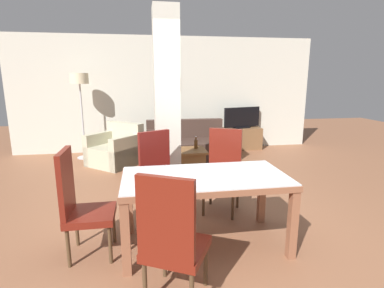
% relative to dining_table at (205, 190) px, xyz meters
% --- Properties ---
extents(ground_plane, '(18.00, 18.00, 0.00)m').
position_rel_dining_table_xyz_m(ground_plane, '(0.00, 0.00, -0.61)').
color(ground_plane, brown).
extents(back_wall, '(7.20, 0.09, 2.70)m').
position_rel_dining_table_xyz_m(back_wall, '(0.00, 4.42, 0.74)').
color(back_wall, beige).
rests_on(back_wall, ground_plane).
extents(divider_pillar, '(0.35, 0.40, 2.70)m').
position_rel_dining_table_xyz_m(divider_pillar, '(-0.26, 1.47, 0.74)').
color(divider_pillar, beige).
rests_on(divider_pillar, ground_plane).
extents(dining_table, '(1.69, 0.88, 0.77)m').
position_rel_dining_table_xyz_m(dining_table, '(0.00, 0.00, 0.00)').
color(dining_table, brown).
rests_on(dining_table, ground_plane).
extents(dining_chair_far_left, '(0.62, 0.62, 1.09)m').
position_rel_dining_table_xyz_m(dining_chair_far_left, '(-0.42, 0.81, -0.05)').
color(dining_chair_far_left, maroon).
rests_on(dining_chair_far_left, ground_plane).
extents(dining_chair_head_left, '(0.46, 0.46, 1.09)m').
position_rel_dining_table_xyz_m(dining_chair_head_left, '(-1.24, 0.00, -0.05)').
color(dining_chair_head_left, maroon).
rests_on(dining_chair_head_left, ground_plane).
extents(dining_chair_far_right, '(0.62, 0.62, 1.09)m').
position_rel_dining_table_xyz_m(dining_chair_far_right, '(0.42, 0.82, -0.05)').
color(dining_chair_far_right, maroon).
rests_on(dining_chair_far_right, ground_plane).
extents(dining_chair_near_left, '(0.62, 0.62, 1.09)m').
position_rel_dining_table_xyz_m(dining_chair_near_left, '(-0.42, -0.81, -0.05)').
color(dining_chair_near_left, maroon).
rests_on(dining_chair_near_left, ground_plane).
extents(sofa, '(1.72, 0.90, 0.83)m').
position_rel_dining_table_xyz_m(sofa, '(0.32, 3.46, -0.33)').
color(sofa, '#402D26').
rests_on(sofa, ground_plane).
extents(armchair, '(1.22, 1.22, 0.83)m').
position_rel_dining_table_xyz_m(armchair, '(-1.17, 3.27, -0.32)').
color(armchair, '#BDB89A').
rests_on(armchair, ground_plane).
extents(coffee_table, '(0.63, 0.58, 0.44)m').
position_rel_dining_table_xyz_m(coffee_table, '(0.22, 2.47, -0.39)').
color(coffee_table, brown).
rests_on(coffee_table, ground_plane).
extents(bottle, '(0.07, 0.07, 0.23)m').
position_rel_dining_table_xyz_m(bottle, '(0.37, 2.56, -0.08)').
color(bottle, '#4C2D14').
rests_on(bottle, coffee_table).
extents(tv_stand, '(0.97, 0.40, 0.53)m').
position_rel_dining_table_xyz_m(tv_stand, '(1.80, 4.14, -0.35)').
color(tv_stand, brown).
rests_on(tv_stand, ground_plane).
extents(tv_screen, '(0.96, 0.30, 0.51)m').
position_rel_dining_table_xyz_m(tv_screen, '(1.80, 4.14, 0.17)').
color(tv_screen, black).
rests_on(tv_screen, tv_stand).
extents(floor_lamp, '(0.38, 0.38, 1.84)m').
position_rel_dining_table_xyz_m(floor_lamp, '(-1.90, 3.90, 0.95)').
color(floor_lamp, '#B7B7BC').
rests_on(floor_lamp, ground_plane).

